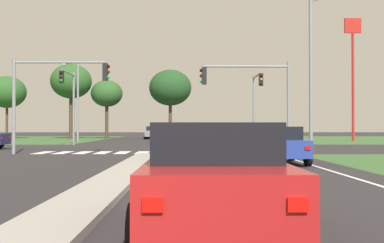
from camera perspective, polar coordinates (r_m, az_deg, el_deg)
ground_plane at (r=31.89m, az=-4.14°, el=-3.38°), size 200.00×200.00×0.00m
grass_verge_far_right at (r=61.02m, az=22.11°, el=-2.05°), size 35.00×35.00×0.01m
median_island_near at (r=13.02m, az=-9.39°, el=-6.96°), size 1.20×22.00×0.14m
median_island_far at (r=56.84m, az=-2.58°, el=-2.14°), size 1.20×36.00×0.14m
lane_dash_near at (r=6.39m, az=13.64°, el=-14.14°), size 0.14×2.00×0.01m
lane_dash_second at (r=12.21m, az=6.64°, el=-7.69°), size 0.14×2.00×0.01m
lane_dash_third at (r=18.15m, az=4.25°, el=-5.40°), size 0.14×2.00×0.01m
lane_dash_fourth at (r=24.12m, az=3.05°, el=-4.24°), size 0.14×2.00×0.01m
edge_line_right at (r=14.70m, az=18.90°, el=-6.47°), size 0.14×24.00×0.01m
stop_bar_near at (r=24.90m, az=3.63°, el=-4.13°), size 6.40×0.50×0.01m
crosswalk_bar_near at (r=27.92m, az=-18.08°, el=-3.72°), size 0.70×2.80×0.01m
crosswalk_bar_second at (r=27.59m, az=-15.80°, el=-3.77°), size 0.70×2.80×0.01m
crosswalk_bar_third at (r=27.32m, az=-13.47°, el=-3.80°), size 0.70×2.80×0.01m
crosswalk_bar_fourth at (r=27.08m, az=-11.09°, el=-3.84°), size 0.70×2.80×0.01m
crosswalk_bar_fifth at (r=26.90m, az=-8.67°, el=-3.86°), size 0.70×2.80×0.01m
crosswalk_bar_sixth at (r=26.76m, az=-6.23°, el=-3.88°), size 0.70×2.80×0.01m
crosswalk_bar_seventh at (r=26.67m, az=-3.77°, el=-3.90°), size 0.70×2.80×0.01m
car_blue_near at (r=19.17m, az=10.68°, el=-2.84°), size 2.00×4.34×1.51m
car_beige_third at (r=64.24m, az=-4.47°, el=-1.31°), size 2.09×4.53×1.58m
car_grey_fourth at (r=57.40m, az=-4.86°, el=-1.39°), size 2.07×4.16×1.58m
car_white_fifth at (r=32.08m, az=6.40°, el=-2.01°), size 4.58×2.02×1.48m
car_black_sixth at (r=20.74m, az=0.38°, el=-2.56°), size 2.09×4.25×1.61m
car_red_eighth at (r=6.48m, az=2.65°, el=-6.91°), size 2.05×4.21×1.55m
traffic_signal_far_right at (r=37.50m, az=8.06°, el=3.15°), size 0.32×4.07×5.90m
traffic_signal_near_left at (r=26.39m, az=-17.26°, el=4.18°), size 5.38×0.32×5.32m
traffic_signal_near_right at (r=25.54m, az=7.77°, el=3.96°), size 5.04×0.32×5.11m
traffic_signal_far_left at (r=38.33m, az=-15.08°, el=3.27°), size 0.32×4.06×6.09m
street_lamp_second at (r=27.06m, az=14.69°, el=7.40°), size 1.19×2.05×9.50m
street_lamp_third at (r=47.03m, az=-14.27°, el=3.01°), size 1.92×0.83×8.04m
fastfood_pole_sign at (r=53.26m, az=19.47°, el=8.11°), size 1.80×0.40×13.39m
treeline_near at (r=62.82m, az=-22.14°, el=3.42°), size 4.78×4.78×8.00m
treeline_second at (r=59.87m, az=-14.88°, el=4.85°), size 5.15×5.15×9.50m
treeline_third at (r=59.50m, az=-10.61°, el=3.42°), size 4.03×4.03×7.52m
treeline_fourth at (r=55.92m, az=-2.74°, el=4.22°), size 5.17×5.17×8.52m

